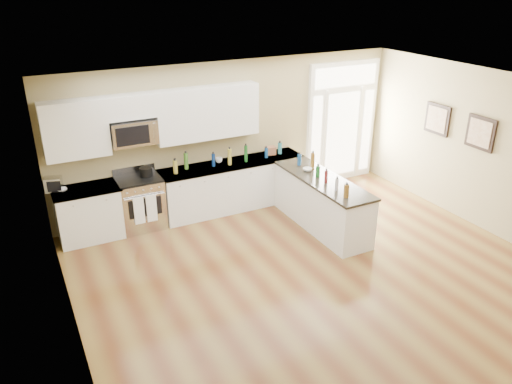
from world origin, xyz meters
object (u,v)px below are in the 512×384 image
(peninsula_cabinet, at_px, (321,204))
(kitchen_range, at_px, (141,203))
(stockpot, at_px, (146,171))
(toaster_oven, at_px, (53,184))

(peninsula_cabinet, bearing_deg, kitchen_range, 153.44)
(kitchen_range, xyz_separation_m, stockpot, (0.16, 0.05, 0.56))
(peninsula_cabinet, distance_m, kitchen_range, 3.24)
(stockpot, distance_m, toaster_oven, 1.54)
(peninsula_cabinet, xyz_separation_m, kitchen_range, (-2.90, 1.45, 0.05))
(peninsula_cabinet, bearing_deg, stockpot, 151.35)
(kitchen_range, bearing_deg, stockpot, 16.65)
(stockpot, xyz_separation_m, toaster_oven, (-1.54, 0.08, 0.02))
(peninsula_cabinet, relative_size, kitchen_range, 2.15)
(toaster_oven, bearing_deg, stockpot, 13.55)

